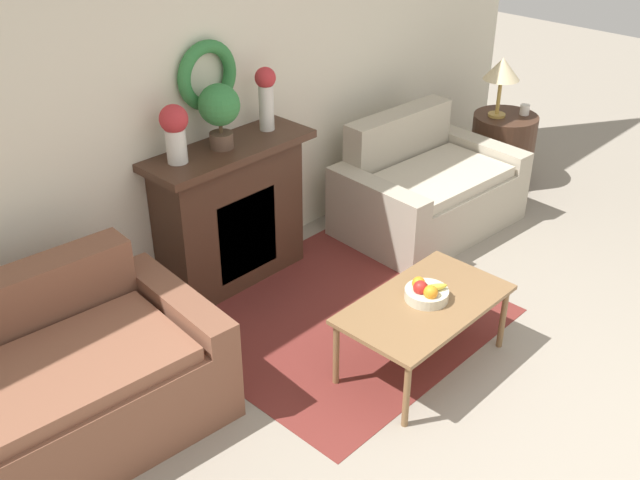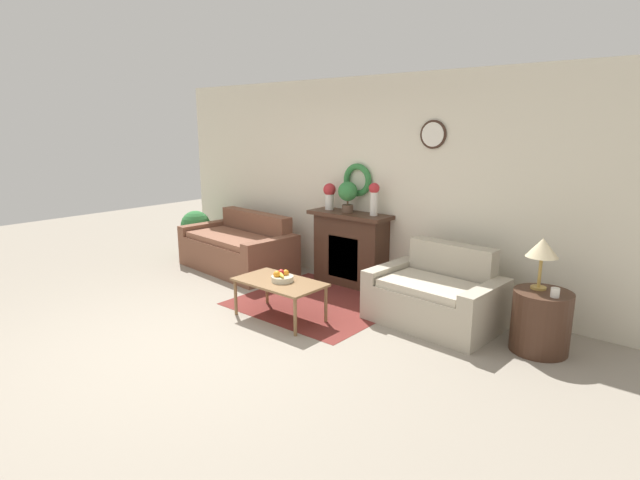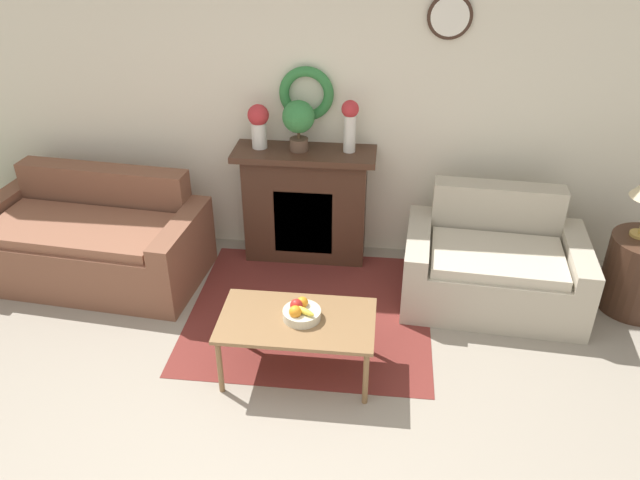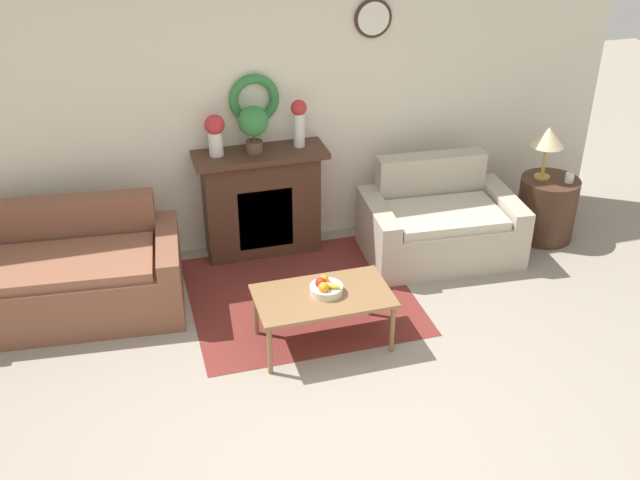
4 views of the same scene
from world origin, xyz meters
name	(u,v)px [view 2 (image 2 of 4)]	position (x,y,z in m)	size (l,w,h in m)	color
ground_plane	(194,344)	(0.00, 0.00, 0.00)	(16.00, 16.00, 0.00)	gray
floor_rug	(318,302)	(0.17, 1.68, 0.00)	(1.80, 1.67, 0.01)	maroon
wall_back	(359,182)	(0.00, 2.71, 1.35)	(6.80, 0.14, 2.70)	beige
fireplace	(350,248)	(0.04, 2.50, 0.50)	(1.14, 0.41, 0.98)	#42281C
couch_left	(239,249)	(-1.65, 2.01, 0.31)	(1.86, 1.07, 0.82)	brown
loveseat_right	(436,297)	(1.54, 2.03, 0.29)	(1.39, 0.96, 0.83)	#B2A893
coffee_table	(280,285)	(0.17, 1.03, 0.39)	(1.00, 0.57, 0.43)	olive
fruit_bowl	(282,277)	(0.20, 1.04, 0.48)	(0.24, 0.24, 0.12)	beige
side_table_by_loveseat	(541,321)	(2.63, 2.03, 0.29)	(0.53, 0.53, 0.59)	#42281C
table_lamp	(542,249)	(2.56, 2.09, 0.98)	(0.29, 0.29, 0.49)	#B28E42
mug	(555,293)	(2.75, 1.94, 0.63)	(0.08, 0.08, 0.09)	silver
vase_on_mantel_left	(330,194)	(-0.33, 2.51, 1.19)	(0.17, 0.17, 0.35)	silver
vase_on_mantel_right	(374,197)	(0.39, 2.51, 1.22)	(0.14, 0.14, 0.41)	silver
potted_plant_on_mantel	(348,193)	(-0.01, 2.49, 1.23)	(0.25, 0.25, 0.40)	brown
potted_plant_floor_by_couch	(196,229)	(-2.77, 2.07, 0.45)	(0.47, 0.47, 0.75)	brown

